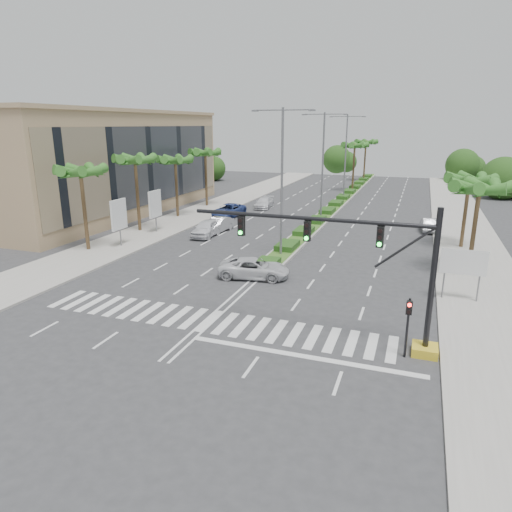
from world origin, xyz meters
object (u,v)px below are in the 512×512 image
at_px(car_parked_c, 229,210).
at_px(car_right, 429,224).
at_px(car_parked_d, 264,203).
at_px(car_parked_b, 218,225).
at_px(car_parked_a, 206,228).
at_px(car_crossing, 254,268).

height_order(car_parked_c, car_right, car_parked_c).
xyz_separation_m(car_parked_c, car_parked_d, (2.09, 7.07, -0.08)).
height_order(car_parked_b, car_parked_c, car_parked_c).
relative_size(car_parked_c, car_parked_d, 1.17).
relative_size(car_parked_a, car_parked_c, 0.86).
bearing_deg(car_parked_a, car_right, 21.80).
bearing_deg(car_crossing, car_parked_a, 29.89).
bearing_deg(car_parked_d, car_parked_b, -94.50).
bearing_deg(car_parked_b, car_parked_d, 95.22).
relative_size(car_parked_b, car_parked_d, 0.96).
bearing_deg(car_parked_c, car_parked_a, -76.07).
bearing_deg(car_right, car_parked_d, -24.65).
height_order(car_parked_a, car_crossing, car_parked_a).
height_order(car_parked_b, car_crossing, car_parked_b).
relative_size(car_parked_a, car_right, 1.09).
bearing_deg(car_parked_c, car_crossing, -58.81).
bearing_deg(car_parked_b, car_crossing, -50.48).
distance_m(car_parked_a, car_parked_d, 17.01).
xyz_separation_m(car_parked_c, car_crossing, (10.65, -20.34, -0.05)).
xyz_separation_m(car_parked_b, car_right, (20.56, 7.77, -0.03)).
distance_m(car_parked_c, car_parked_d, 7.37).
bearing_deg(car_parked_c, car_parked_d, 77.08).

